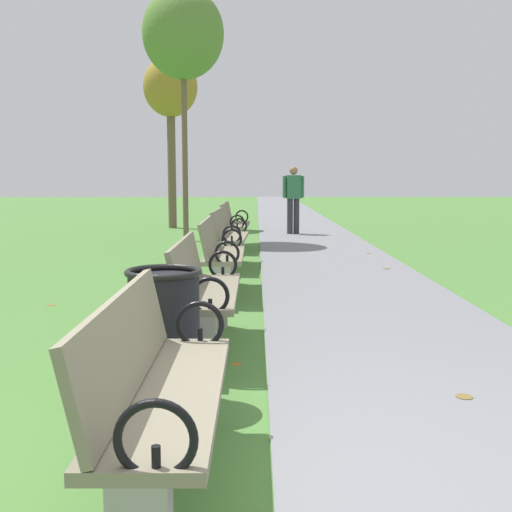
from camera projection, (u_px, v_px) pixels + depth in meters
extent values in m
plane|color=#4C7F38|center=(271.00, 491.00, 2.81)|extent=(80.00, 80.00, 0.00)
cube|color=slate|center=(290.00, 219.00, 20.67)|extent=(2.29, 44.00, 0.02)
cube|color=gray|center=(168.00, 392.00, 2.71)|extent=(0.44, 1.60, 0.05)
cube|color=gray|center=(123.00, 342.00, 2.68)|extent=(0.13, 1.60, 0.40)
cube|color=#99968E|center=(187.00, 389.00, 3.48)|extent=(0.20, 0.12, 0.45)
torus|color=black|center=(153.00, 440.00, 1.94)|extent=(0.27, 0.03, 0.27)
cylinder|color=black|center=(154.00, 464.00, 1.95)|extent=(0.03, 0.03, 0.12)
torus|color=black|center=(197.00, 325.00, 3.45)|extent=(0.27, 0.03, 0.27)
cylinder|color=black|center=(198.00, 339.00, 3.46)|extent=(0.03, 0.03, 0.12)
cube|color=gray|center=(208.00, 292.00, 5.05)|extent=(0.45, 1.60, 0.05)
cube|color=gray|center=(184.00, 265.00, 5.02)|extent=(0.13, 1.60, 0.40)
cube|color=#99968E|center=(200.00, 347.00, 4.34)|extent=(0.20, 0.12, 0.45)
cube|color=#99968E|center=(214.00, 304.00, 5.81)|extent=(0.20, 0.12, 0.45)
torus|color=black|center=(208.00, 296.00, 4.28)|extent=(0.27, 0.03, 0.27)
cylinder|color=black|center=(208.00, 308.00, 4.29)|extent=(0.03, 0.03, 0.12)
torus|color=black|center=(220.00, 265.00, 5.79)|extent=(0.27, 0.03, 0.27)
cylinder|color=black|center=(220.00, 273.00, 5.80)|extent=(0.03, 0.03, 0.12)
cube|color=gray|center=(222.00, 255.00, 7.42)|extent=(0.45, 1.60, 0.05)
cube|color=gray|center=(206.00, 236.00, 7.39)|extent=(0.13, 1.60, 0.40)
cube|color=#99968E|center=(219.00, 287.00, 6.72)|extent=(0.20, 0.12, 0.45)
cube|color=#99968E|center=(225.00, 267.00, 8.19)|extent=(0.20, 0.12, 0.45)
torus|color=black|center=(225.00, 253.00, 6.65)|extent=(0.27, 0.03, 0.27)
cylinder|color=black|center=(225.00, 261.00, 6.66)|extent=(0.03, 0.03, 0.12)
torus|color=black|center=(229.00, 239.00, 8.16)|extent=(0.27, 0.03, 0.27)
cylinder|color=black|center=(229.00, 245.00, 8.17)|extent=(0.03, 0.03, 0.12)
cube|color=gray|center=(229.00, 237.00, 9.56)|extent=(0.50, 1.62, 0.05)
cube|color=gray|center=(217.00, 223.00, 9.54)|extent=(0.19, 1.60, 0.40)
cube|color=#99968E|center=(225.00, 260.00, 8.86)|extent=(0.20, 0.13, 0.45)
cube|color=#99968E|center=(233.00, 248.00, 10.33)|extent=(0.20, 0.13, 0.45)
torus|color=black|center=(229.00, 234.00, 8.79)|extent=(0.27, 0.04, 0.27)
cylinder|color=black|center=(229.00, 240.00, 8.80)|extent=(0.03, 0.03, 0.12)
torus|color=black|center=(236.00, 226.00, 10.30)|extent=(0.27, 0.04, 0.27)
cylinder|color=black|center=(236.00, 231.00, 10.31)|extent=(0.03, 0.03, 0.12)
cube|color=gray|center=(234.00, 225.00, 11.92)|extent=(0.49, 1.61, 0.05)
cube|color=gray|center=(224.00, 213.00, 11.89)|extent=(0.17, 1.60, 0.40)
cube|color=#99968E|center=(231.00, 242.00, 11.21)|extent=(0.20, 0.13, 0.45)
cube|color=#99968E|center=(236.00, 235.00, 12.68)|extent=(0.20, 0.13, 0.45)
torus|color=black|center=(235.00, 222.00, 11.15)|extent=(0.27, 0.04, 0.27)
cylinder|color=black|center=(235.00, 227.00, 11.16)|extent=(0.03, 0.03, 0.12)
torus|color=black|center=(239.00, 217.00, 12.65)|extent=(0.27, 0.04, 0.27)
cylinder|color=black|center=(239.00, 221.00, 12.66)|extent=(0.03, 0.03, 0.12)
cylinder|color=brown|center=(182.00, 153.00, 13.45)|extent=(0.12, 0.12, 3.79)
ellipsoid|color=#5B8438|center=(180.00, 33.00, 13.13)|extent=(1.72, 1.72, 1.89)
cylinder|color=brown|center=(169.00, 168.00, 16.86)|extent=(0.22, 0.22, 3.27)
ellipsoid|color=olive|center=(168.00, 87.00, 16.58)|extent=(1.44, 1.44, 1.59)
cylinder|color=#2D2D38|center=(294.00, 216.00, 15.10)|extent=(0.14, 0.14, 0.85)
cylinder|color=#2D2D38|center=(287.00, 216.00, 15.07)|extent=(0.14, 0.14, 0.85)
cube|color=#33724C|center=(291.00, 187.00, 14.99)|extent=(0.37, 0.27, 0.56)
sphere|color=#9E7051|center=(291.00, 171.00, 14.94)|extent=(0.20, 0.20, 0.20)
cylinder|color=#33724C|center=(300.00, 187.00, 15.03)|extent=(0.09, 0.09, 0.52)
cylinder|color=#33724C|center=(282.00, 187.00, 14.96)|extent=(0.09, 0.09, 0.52)
cylinder|color=black|center=(162.00, 338.00, 3.90)|extent=(0.44, 0.44, 0.80)
torus|color=black|center=(161.00, 272.00, 3.84)|extent=(0.48, 0.48, 0.04)
cylinder|color=brown|center=(366.00, 253.00, 11.27)|extent=(0.10, 0.10, 0.00)
cylinder|color=brown|center=(461.00, 396.00, 3.95)|extent=(0.15, 0.15, 0.00)
cylinder|color=#BC842D|center=(150.00, 256.00, 10.99)|extent=(0.08, 0.08, 0.00)
cylinder|color=#AD6B23|center=(234.00, 364.00, 4.70)|extent=(0.11, 0.11, 0.00)
cylinder|color=brown|center=(232.00, 256.00, 11.06)|extent=(0.15, 0.15, 0.00)
cylinder|color=brown|center=(48.00, 305.00, 6.84)|extent=(0.15, 0.15, 0.00)
cylinder|color=brown|center=(384.00, 268.00, 9.41)|extent=(0.13, 0.13, 0.00)
cylinder|color=#BC842D|center=(100.00, 428.00, 3.49)|extent=(0.12, 0.12, 0.00)
cylinder|color=brown|center=(233.00, 250.00, 11.97)|extent=(0.09, 0.09, 0.00)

